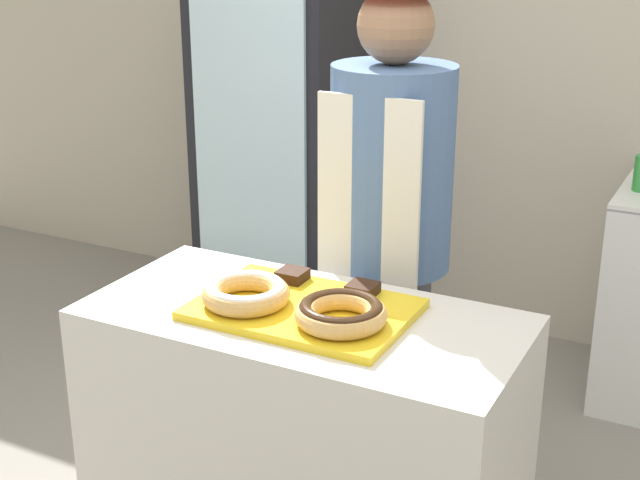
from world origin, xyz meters
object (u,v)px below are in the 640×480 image
object	(u,v)px
serving_tray	(303,309)
donut_chocolate_glaze	(341,312)
baker_person	(389,242)
brownie_back_right	(363,289)
beverage_fridge	(282,148)
brownie_back_left	(292,275)
donut_light_glaze	(246,292)

from	to	relation	value
serving_tray	donut_chocolate_glaze	bearing A→B (deg)	-22.93
serving_tray	baker_person	distance (m)	0.57
donut_chocolate_glaze	brownie_back_right	size ratio (longest dim) A/B	3.05
donut_chocolate_glaze	beverage_fridge	bearing A→B (deg)	123.65
brownie_back_left	baker_person	distance (m)	0.44
brownie_back_right	beverage_fridge	xyz separation A→B (m)	(-1.17, 1.60, -0.08)
serving_tray	donut_light_glaze	world-z (taller)	donut_light_glaze
serving_tray	beverage_fridge	distance (m)	2.04
donut_light_glaze	brownie_back_left	size ratio (longest dim) A/B	3.05
brownie_back_left	baker_person	xyz separation A→B (m)	(0.12, 0.43, -0.01)
brownie_back_left	serving_tray	bearing A→B (deg)	-51.77
serving_tray	brownie_back_left	world-z (taller)	brownie_back_left
brownie_back_left	baker_person	bearing A→B (deg)	74.22
brownie_back_right	baker_person	xyz separation A→B (m)	(-0.10, 0.43, -0.01)
serving_tray	brownie_back_left	bearing A→B (deg)	128.23
baker_person	beverage_fridge	distance (m)	1.58
baker_person	brownie_back_left	bearing A→B (deg)	-105.78
donut_light_glaze	beverage_fridge	xyz separation A→B (m)	(-0.91, 1.80, -0.10)
serving_tray	brownie_back_right	world-z (taller)	brownie_back_right
brownie_back_right	baker_person	world-z (taller)	baker_person
donut_light_glaze	beverage_fridge	bearing A→B (deg)	116.87
donut_light_glaze	baker_person	distance (m)	0.65
beverage_fridge	brownie_back_left	bearing A→B (deg)	-59.44
donut_light_glaze	serving_tray	bearing A→B (deg)	22.93
serving_tray	brownie_back_right	bearing A→B (deg)	51.77
brownie_back_left	brownie_back_right	bearing A→B (deg)	0.00
donut_light_glaze	brownie_back_left	distance (m)	0.21
brownie_back_right	beverage_fridge	distance (m)	1.98
donut_light_glaze	beverage_fridge	size ratio (longest dim) A/B	0.14
serving_tray	donut_chocolate_glaze	distance (m)	0.16
donut_chocolate_glaze	brownie_back_left	world-z (taller)	donut_chocolate_glaze
baker_person	beverage_fridge	bearing A→B (deg)	132.28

